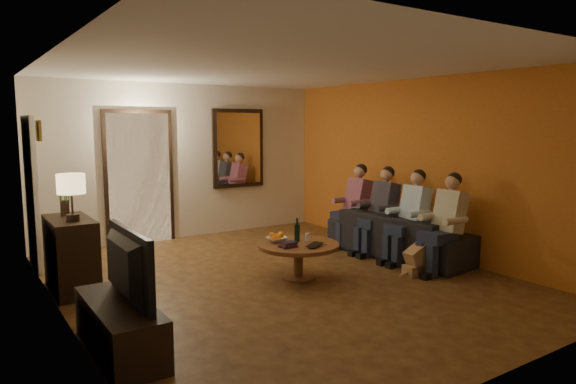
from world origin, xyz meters
TOP-DOWN VIEW (x-y plane):
  - floor at (0.00, 0.00)m, footprint 5.00×6.00m
  - ceiling at (0.00, 0.00)m, footprint 5.00×6.00m
  - back_wall at (0.00, 3.00)m, footprint 5.00×0.02m
  - front_wall at (0.00, -3.00)m, footprint 5.00×0.02m
  - left_wall at (-2.50, 0.00)m, footprint 0.02×6.00m
  - right_wall at (2.50, 0.00)m, footprint 0.02×6.00m
  - orange_accent at (2.49, 0.00)m, footprint 0.01×6.00m
  - kitchen_doorway at (-0.80, 2.98)m, footprint 1.00×0.06m
  - door_trim at (-0.80, 2.97)m, footprint 1.12×0.04m
  - fridge_glimpse at (-0.55, 2.98)m, footprint 0.45×0.03m
  - mirror_frame at (1.00, 2.96)m, footprint 1.00×0.05m
  - mirror_glass at (1.00, 2.93)m, footprint 0.86×0.02m
  - white_door at (-2.46, 2.30)m, footprint 0.06×0.85m
  - framed_art at (-2.47, 1.30)m, footprint 0.03×0.28m
  - art_canvas at (-2.46, 1.30)m, footprint 0.01×0.22m
  - dresser at (-2.25, 1.00)m, footprint 0.45×0.96m
  - table_lamp at (-2.25, 0.78)m, footprint 0.30×0.30m
  - flower_vase at (-2.25, 1.22)m, footprint 0.14×0.14m
  - tv_stand at (-2.25, -0.96)m, footprint 0.45×1.31m
  - tv at (-2.25, -0.96)m, footprint 1.07×0.14m
  - sofa at (2.08, 0.01)m, footprint 2.27×1.06m
  - person_a at (1.98, -0.89)m, footprint 0.60×0.40m
  - person_b at (1.98, -0.29)m, footprint 0.60×0.40m
  - person_c at (1.98, 0.31)m, footprint 0.60×0.40m
  - person_d at (1.98, 0.91)m, footprint 0.60×0.40m
  - dog at (1.64, -0.79)m, footprint 0.57×0.25m
  - coffee_table at (0.21, -0.07)m, footprint 1.08×1.08m
  - bowl at (0.03, 0.15)m, footprint 0.26×0.26m
  - oranges at (0.03, 0.15)m, footprint 0.20×0.20m
  - wine_bottle at (0.26, 0.03)m, footprint 0.07×0.07m
  - wine_glass at (0.39, -0.02)m, footprint 0.06×0.06m
  - book_stack at (-0.01, -0.17)m, footprint 0.20×0.15m
  - laptop at (0.31, -0.35)m, footprint 0.39×0.36m

SIDE VIEW (x-z plane):
  - floor at x=0.00m, z-range -0.01..0.01m
  - tv_stand at x=-2.25m, z-range 0.00..0.44m
  - coffee_table at x=0.21m, z-range 0.00..0.45m
  - dog at x=1.64m, z-range 0.00..0.56m
  - sofa at x=2.08m, z-range 0.00..0.64m
  - dresser at x=-2.25m, z-range 0.00..0.85m
  - laptop at x=0.31m, z-range 0.45..0.48m
  - bowl at x=0.03m, z-range 0.45..0.51m
  - book_stack at x=-0.01m, z-range 0.45..0.52m
  - wine_glass at x=0.39m, z-range 0.45..0.55m
  - oranges at x=0.03m, z-range 0.51..0.59m
  - person_a at x=1.98m, z-range 0.00..1.20m
  - person_b at x=1.98m, z-range 0.00..1.20m
  - person_c at x=1.98m, z-range 0.00..1.20m
  - person_d at x=1.98m, z-range 0.00..1.20m
  - wine_bottle at x=0.26m, z-range 0.45..0.76m
  - tv at x=-2.25m, z-range 0.44..1.05m
  - fridge_glimpse at x=-0.55m, z-range 0.05..1.75m
  - white_door at x=-2.46m, z-range 0.00..2.04m
  - kitchen_doorway at x=-0.80m, z-range 0.00..2.10m
  - door_trim at x=-0.80m, z-range -0.06..2.16m
  - flower_vase at x=-2.25m, z-range 0.85..1.29m
  - table_lamp at x=-2.25m, z-range 0.85..1.39m
  - back_wall at x=0.00m, z-range 0.00..2.60m
  - front_wall at x=0.00m, z-range 0.00..2.60m
  - left_wall at x=-2.50m, z-range 0.00..2.60m
  - right_wall at x=2.50m, z-range 0.00..2.60m
  - orange_accent at x=2.49m, z-range 0.00..2.60m
  - mirror_frame at x=1.00m, z-range 0.80..2.20m
  - mirror_glass at x=1.00m, z-range 0.87..2.13m
  - framed_art at x=-2.47m, z-range 1.73..1.97m
  - art_canvas at x=-2.46m, z-range 1.76..1.94m
  - ceiling at x=0.00m, z-range 2.60..2.60m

